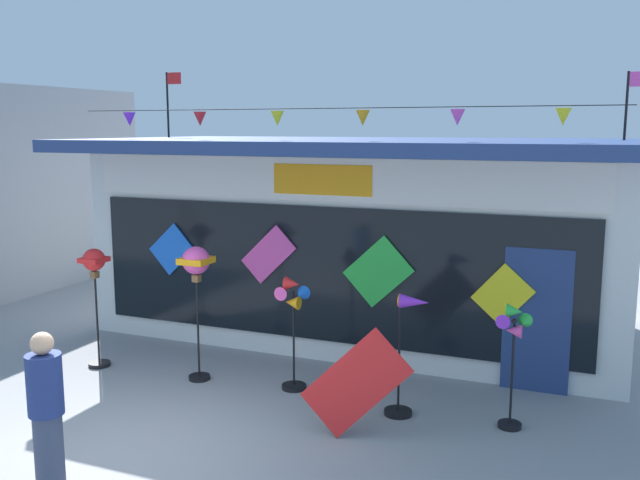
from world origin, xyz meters
name	(u,v)px	position (x,y,z in m)	size (l,w,h in m)	color
ground_plane	(124,455)	(0.00, 0.00, 0.00)	(80.00, 80.00, 0.00)	gray
kite_shop_building	(365,234)	(0.87, 5.70, 1.74)	(9.14, 5.09, 4.66)	silver
wind_spinner_far_left	(95,274)	(-2.21, 2.23, 1.44)	(0.34, 0.34, 1.82)	black
wind_spinner_left	(196,270)	(-0.49, 2.33, 1.62)	(0.40, 0.40, 1.95)	black
wind_spinner_center_left	(293,313)	(0.93, 2.49, 1.10)	(0.45, 0.34, 1.60)	black
wind_spinner_center_right	(407,345)	(2.61, 2.23, 0.93)	(0.55, 0.35, 1.58)	black
wind_spinner_right	(513,342)	(3.87, 2.34, 1.09)	(0.41, 0.28, 1.55)	black
person_mid_plaza	(47,414)	(-0.10, -0.99, 0.86)	(0.34, 0.34, 1.68)	#333D56
display_kite_on_ground	(356,383)	(2.22, 1.44, 0.65)	(0.67, 0.03, 1.21)	red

